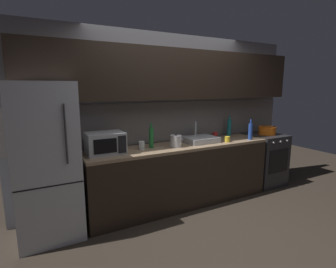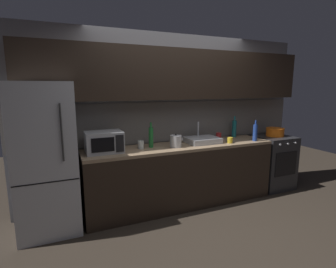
{
  "view_description": "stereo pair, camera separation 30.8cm",
  "coord_description": "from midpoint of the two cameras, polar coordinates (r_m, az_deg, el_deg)",
  "views": [
    {
      "loc": [
        -1.89,
        -2.24,
        1.73
      ],
      "look_at": [
        -0.22,
        0.9,
        1.08
      ],
      "focal_mm": 27.75,
      "sensor_mm": 36.0,
      "label": 1
    },
    {
      "loc": [
        -1.62,
        -2.37,
        1.73
      ],
      "look_at": [
        -0.22,
        0.9,
        1.08
      ],
      "focal_mm": 27.75,
      "sensor_mm": 36.0,
      "label": 2
    }
  ],
  "objects": [
    {
      "name": "ground_plane",
      "position": [
        3.37,
        12.95,
        -20.73
      ],
      "size": [
        10.0,
        10.0,
        0.0
      ],
      "primitive_type": "plane",
      "color": "#2D261E"
    },
    {
      "name": "back_wall",
      "position": [
        3.92,
        3.48,
        7.72
      ],
      "size": [
        4.53,
        0.44,
        2.5
      ],
      "color": "slate",
      "rests_on": "ground"
    },
    {
      "name": "counter_run",
      "position": [
        3.87,
        5.29,
        -8.96
      ],
      "size": [
        2.79,
        0.6,
        0.9
      ],
      "color": "black",
      "rests_on": "ground"
    },
    {
      "name": "refrigerator",
      "position": [
        3.31,
        -22.83,
        -5.08
      ],
      "size": [
        0.68,
        0.69,
        1.78
      ],
      "color": "#B7BABF",
      "rests_on": "ground"
    },
    {
      "name": "oven_range",
      "position": [
        4.91,
        23.53,
        -5.62
      ],
      "size": [
        0.6,
        0.62,
        0.9
      ],
      "color": "#232326",
      "rests_on": "ground"
    },
    {
      "name": "microwave",
      "position": [
        3.36,
        -11.37,
        -1.74
      ],
      "size": [
        0.46,
        0.35,
        0.27
      ],
      "color": "#A8AAAF",
      "rests_on": "counter_run"
    },
    {
      "name": "sink_basin",
      "position": [
        3.95,
        9.78,
        -1.3
      ],
      "size": [
        0.48,
        0.38,
        0.3
      ],
      "color": "#ADAFB5",
      "rests_on": "counter_run"
    },
    {
      "name": "kettle",
      "position": [
        3.61,
        4.18,
        -1.59
      ],
      "size": [
        0.19,
        0.16,
        0.19
      ],
      "color": "#B7BABF",
      "rests_on": "counter_run"
    },
    {
      "name": "wine_bottle_blue",
      "position": [
        4.26,
        20.58,
        0.3
      ],
      "size": [
        0.07,
        0.07,
        0.32
      ],
      "color": "#234299",
      "rests_on": "counter_run"
    },
    {
      "name": "wine_bottle_green",
      "position": [
        3.56,
        -1.3,
        -0.69
      ],
      "size": [
        0.06,
        0.06,
        0.35
      ],
      "color": "#1E6B2D",
      "rests_on": "counter_run"
    },
    {
      "name": "wine_bottle_teal",
      "position": [
        4.49,
        16.26,
        1.19
      ],
      "size": [
        0.07,
        0.07,
        0.35
      ],
      "color": "#19666B",
      "rests_on": "counter_run"
    },
    {
      "name": "mug_red",
      "position": [
        4.24,
        13.11,
        -0.47
      ],
      "size": [
        0.08,
        0.08,
        0.1
      ],
      "primitive_type": "cylinder",
      "color": "#A82323",
      "rests_on": "counter_run"
    },
    {
      "name": "mug_clear",
      "position": [
        3.51,
        -3.5,
        -2.4
      ],
      "size": [
        0.08,
        0.08,
        0.11
      ],
      "primitive_type": "cylinder",
      "color": "silver",
      "rests_on": "counter_run"
    },
    {
      "name": "mug_yellow",
      "position": [
        4.0,
        15.62,
        -1.34
      ],
      "size": [
        0.08,
        0.08,
        0.09
      ],
      "primitive_type": "cylinder",
      "color": "gold",
      "rests_on": "counter_run"
    },
    {
      "name": "cooking_pot",
      "position": [
        4.82,
        24.16,
        0.39
      ],
      "size": [
        0.3,
        0.3,
        0.14
      ],
      "color": "orange",
      "rests_on": "oven_range"
    }
  ]
}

